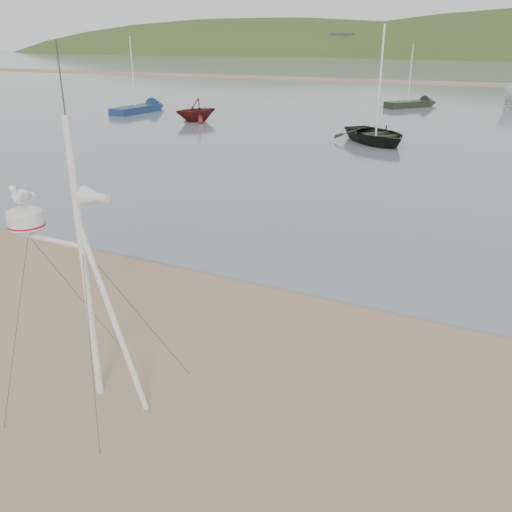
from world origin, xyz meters
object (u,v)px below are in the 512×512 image
at_px(boat_red, 195,99).
at_px(sailboat_dark_mid, 418,103).
at_px(mast_rig, 86,323).
at_px(boat_dark, 379,98).
at_px(sailboat_blue_near, 147,108).

bearing_deg(boat_red, sailboat_dark_mid, 83.14).
xyz_separation_m(mast_rig, sailboat_dark_mid, (-3.75, 41.93, -0.92)).
height_order(boat_dark, sailboat_dark_mid, sailboat_dark_mid).
xyz_separation_m(boat_dark, sailboat_dark_mid, (-1.62, 18.61, -2.05)).
distance_m(boat_dark, sailboat_dark_mid, 18.79).
bearing_deg(boat_red, sailboat_blue_near, -176.97).
relative_size(boat_dark, sailboat_blue_near, 0.80).
distance_m(mast_rig, boat_red, 30.23).
height_order(boat_dark, boat_red, boat_dark).
bearing_deg(sailboat_blue_near, mast_rig, -53.45).
distance_m(mast_rig, sailboat_blue_near, 36.56).
height_order(boat_red, sailboat_blue_near, sailboat_blue_near).
bearing_deg(boat_red, mast_rig, -30.87).
height_order(sailboat_blue_near, sailboat_dark_mid, sailboat_blue_near).
relative_size(mast_rig, sailboat_blue_near, 0.87).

